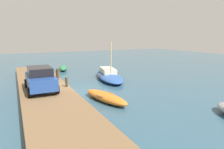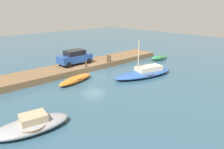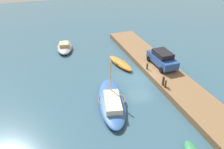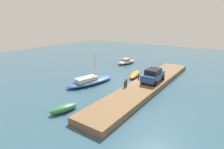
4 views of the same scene
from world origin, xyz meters
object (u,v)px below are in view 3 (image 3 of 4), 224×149
motorboat_grey (65,47)px  mooring_post_west (166,84)px  mooring_post_mid_east (147,66)px  mooring_post_mid_west (163,81)px  parked_car (162,58)px  rowboat_orange (120,63)px  sailboat_blue (112,101)px

motorboat_grey → mooring_post_west: (-13.30, -7.56, 0.61)m
mooring_post_mid_east → mooring_post_west: bearing=180.0°
mooring_post_west → mooring_post_mid_west: (0.42, 0.00, 0.08)m
parked_car → mooring_post_west: bearing=153.7°
mooring_post_west → parked_car: 4.44m
mooring_post_mid_east → parked_car: bearing=-83.5°
parked_car → mooring_post_mid_west: bearing=151.0°
mooring_post_west → mooring_post_mid_west: 0.43m
parked_car → rowboat_orange: bearing=56.6°
mooring_post_west → mooring_post_mid_east: mooring_post_west is taller
sailboat_blue → mooring_post_mid_east: (3.81, -5.44, 0.59)m
motorboat_grey → rowboat_orange: bearing=-131.9°
rowboat_orange → mooring_post_west: mooring_post_west is taller
parked_car → motorboat_grey: bearing=45.0°
rowboat_orange → mooring_post_mid_west: (-6.12, -2.05, 0.78)m
rowboat_orange → parked_car: parked_car is taller
mooring_post_mid_west → parked_car: size_ratio=0.23×
motorboat_grey → mooring_post_mid_west: mooring_post_mid_west is taller
mooring_post_mid_west → mooring_post_mid_east: mooring_post_mid_west is taller
sailboat_blue → mooring_post_mid_east: bearing=-42.1°
sailboat_blue → mooring_post_west: bearing=-76.4°
sailboat_blue → rowboat_orange: sailboat_blue is taller
rowboat_orange → mooring_post_west: bearing=-176.0°
motorboat_grey → mooring_post_mid_east: mooring_post_mid_east is taller
rowboat_orange → mooring_post_mid_east: (-2.80, -2.05, 0.69)m
sailboat_blue → mooring_post_mid_west: bearing=-72.0°
mooring_post_west → parked_car: (3.97, -1.93, 0.49)m
motorboat_grey → mooring_post_west: 15.31m
motorboat_grey → sailboat_blue: sailboat_blue is taller
mooring_post_mid_east → parked_car: size_ratio=0.18×
rowboat_orange → motorboat_grey: bearing=25.8°
mooring_post_mid_west → parked_car: 4.05m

